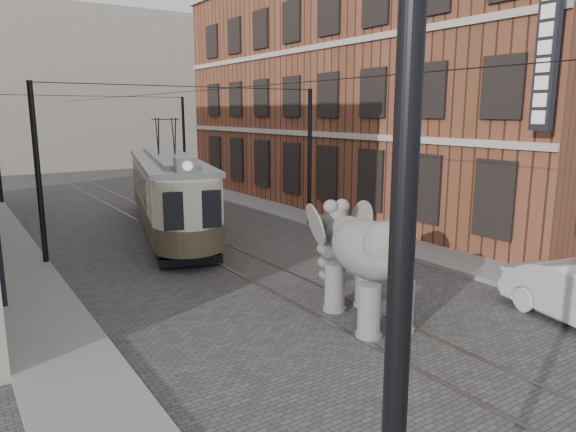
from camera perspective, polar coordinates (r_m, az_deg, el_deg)
ground at (r=15.70m, az=-0.30°, el=-7.41°), size 120.00×120.00×0.00m
tram_rails at (r=15.70m, az=-0.30°, el=-7.37°), size 1.54×80.00×0.02m
sidewalk_right at (r=19.48m, az=14.66°, el=-3.85°), size 2.00×60.00×0.15m
sidewalk_left at (r=13.49m, az=-24.56°, el=-11.34°), size 2.00×60.00×0.15m
brick_building at (r=28.77m, az=8.45°, el=13.07°), size 8.00×26.00×12.00m
distant_block at (r=53.11m, az=-25.31°, el=12.33°), size 28.00×10.00×14.00m
catenary at (r=19.28m, az=-9.02°, el=5.08°), size 11.00×30.20×6.00m
tram at (r=22.80m, az=-12.96°, el=4.33°), size 5.41×12.29×4.78m
elephant at (r=12.81m, az=8.70°, el=-5.39°), size 3.41×4.96×2.77m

